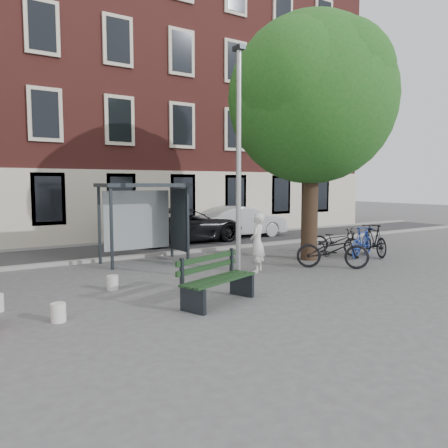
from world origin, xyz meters
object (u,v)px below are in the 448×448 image
(bus_shelter, at_px, (154,204))
(painter, at_px, (257,243))
(car_silver, at_px, (241,222))
(lamppost, at_px, (239,177))
(bike_a, at_px, (333,250))
(bike_d, at_px, (374,240))
(car_dark, at_px, (184,225))
(bike_b, at_px, (362,242))
(bike_c, at_px, (336,241))
(notice_sign, at_px, (313,215))
(bench, at_px, (217,282))

(bus_shelter, distance_m, painter, 3.95)
(car_silver, bearing_deg, lamppost, 146.13)
(painter, height_order, bike_a, painter)
(bike_d, height_order, car_dark, car_dark)
(painter, bearing_deg, bike_b, 143.00)
(bike_c, relative_size, car_dark, 0.35)
(lamppost, xyz_separation_m, car_silver, (5.65, 7.92, -2.03))
(lamppost, height_order, bike_d, lamppost)
(bike_a, relative_size, bike_b, 1.21)
(car_silver, xyz_separation_m, notice_sign, (-0.20, -5.13, 0.65))
(bus_shelter, xyz_separation_m, bike_d, (7.11, -3.33, -1.34))
(notice_sign, bearing_deg, bike_c, -83.08)
(painter, height_order, notice_sign, notice_sign)
(painter, xyz_separation_m, bike_d, (5.30, 0.03, -0.30))
(bench, bearing_deg, bike_d, -4.36)
(bus_shelter, bearing_deg, bike_d, -25.10)
(bus_shelter, xyz_separation_m, notice_sign, (6.06, -1.31, -0.51))
(bus_shelter, xyz_separation_m, bike_b, (6.52, -3.29, -1.37))
(bike_d, height_order, notice_sign, notice_sign)
(bike_d, bearing_deg, bus_shelter, 1.18)
(bus_shelter, relative_size, bike_a, 1.30)
(painter, bearing_deg, bike_c, 155.37)
(car_silver, bearing_deg, car_dark, 94.54)
(bike_b, relative_size, bike_c, 0.95)
(painter, xyz_separation_m, car_dark, (1.24, 7.01, -0.11))
(bike_c, bearing_deg, bike_a, -158.22)
(bike_b, relative_size, car_dark, 0.33)
(bus_shelter, height_order, bike_a, bus_shelter)
(car_dark, bearing_deg, bus_shelter, 136.69)
(bus_shelter, bearing_deg, car_dark, 50.16)
(bike_d, bearing_deg, bench, 41.78)
(bike_a, bearing_deg, painter, 112.74)
(bike_b, relative_size, bike_d, 0.94)
(bike_c, distance_m, bike_d, 1.33)
(bike_a, xyz_separation_m, car_dark, (-1.06, 7.81, 0.19))
(painter, distance_m, notice_sign, 4.75)
(bike_a, xyz_separation_m, car_silver, (2.14, 7.98, 0.18))
(bus_shelter, height_order, car_silver, bus_shelter)
(bike_c, height_order, bike_d, bike_d)
(bus_shelter, xyz_separation_m, painter, (1.81, -3.36, -1.04))
(lamppost, height_order, car_silver, lamppost)
(bus_shelter, xyz_separation_m, bike_c, (6.25, -2.31, -1.42))
(bike_d, bearing_deg, painter, 26.58)
(lamppost, relative_size, painter, 3.48)
(bike_d, xyz_separation_m, car_silver, (-0.85, 7.15, 0.18))
(bus_shelter, xyz_separation_m, bike_a, (4.11, -4.16, -1.34))
(lamppost, distance_m, car_dark, 8.38)
(notice_sign, bearing_deg, lamppost, -157.03)
(bike_a, xyz_separation_m, bike_b, (2.41, 0.87, -0.03))
(bench, bearing_deg, bike_b, -2.91)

